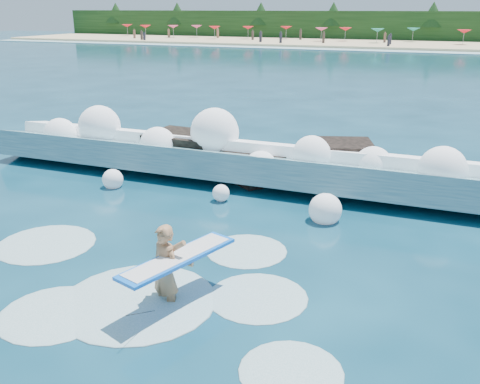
{
  "coord_description": "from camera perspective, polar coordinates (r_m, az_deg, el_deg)",
  "views": [
    {
      "loc": [
        6.26,
        -9.82,
        5.62
      ],
      "look_at": [
        1.5,
        2.0,
        1.2
      ],
      "focal_mm": 40.0,
      "sensor_mm": 36.0,
      "label": 1
    }
  ],
  "objects": [
    {
      "name": "wet_band",
      "position": [
        77.28,
        17.79,
        14.11
      ],
      "size": [
        140.0,
        5.0,
        0.08
      ],
      "primitive_type": "cube",
      "color": "silver",
      "rests_on": "ground"
    },
    {
      "name": "wave_spray",
      "position": [
        18.42,
        -2.24,
        4.92
      ],
      "size": [
        15.13,
        4.57,
        2.42
      ],
      "color": "white",
      "rests_on": "ground"
    },
    {
      "name": "breaking_wave",
      "position": [
        18.45,
        -0.65,
        3.18
      ],
      "size": [
        18.29,
        2.84,
        1.58
      ],
      "color": "teal",
      "rests_on": "ground"
    },
    {
      "name": "ground",
      "position": [
        12.93,
        -9.59,
        -6.92
      ],
      "size": [
        200.0,
        200.0,
        0.0
      ],
      "primitive_type": "plane",
      "color": "#082F40",
      "rests_on": "ground"
    },
    {
      "name": "surfer_with_board",
      "position": [
        10.75,
        -7.69,
        -8.14
      ],
      "size": [
        1.41,
        3.08,
        1.97
      ],
      "color": "#A9764E",
      "rests_on": "ground"
    },
    {
      "name": "rock_cluster",
      "position": [
        19.09,
        1.12,
        3.52
      ],
      "size": [
        8.4,
        3.57,
        1.53
      ],
      "color": "black",
      "rests_on": "ground"
    },
    {
      "name": "surf_foam",
      "position": [
        11.68,
        -10.48,
        -9.99
      ],
      "size": [
        9.25,
        6.1,
        0.16
      ],
      "color": "silver",
      "rests_on": "ground"
    },
    {
      "name": "beach",
      "position": [
        88.21,
        18.45,
        14.67
      ],
      "size": [
        140.0,
        20.0,
        0.4
      ],
      "primitive_type": "cube",
      "color": "tan",
      "rests_on": "ground"
    },
    {
      "name": "treeline",
      "position": [
        98.07,
        19.06,
        16.31
      ],
      "size": [
        140.0,
        4.0,
        5.0
      ],
      "primitive_type": "cube",
      "color": "black",
      "rests_on": "ground"
    },
    {
      "name": "beach_umbrellas",
      "position": [
        90.42,
        18.75,
        16.03
      ],
      "size": [
        111.23,
        6.97,
        0.5
      ],
      "color": "red",
      "rests_on": "ground"
    },
    {
      "name": "beachgoers",
      "position": [
        84.9,
        21.08,
        14.87
      ],
      "size": [
        106.91,
        11.4,
        1.94
      ],
      "color": "#3F332D",
      "rests_on": "ground"
    }
  ]
}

